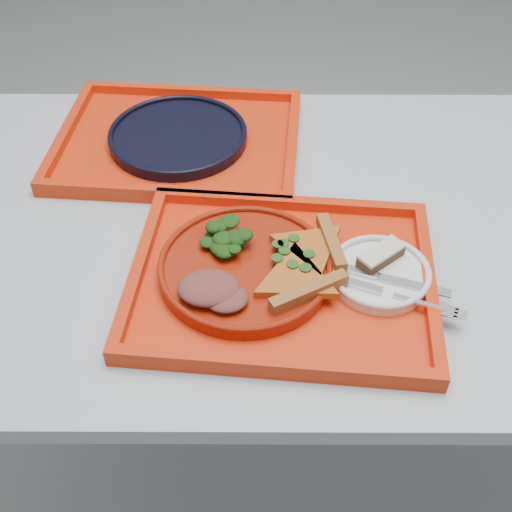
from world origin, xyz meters
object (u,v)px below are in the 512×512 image
object	(u,v)px
tray_main	(282,281)
dessert_bar	(381,255)
dinner_plate	(245,269)
tray_far	(179,143)
navy_plate	(178,137)

from	to	relation	value
tray_main	dessert_bar	bearing A→B (deg)	14.56
dessert_bar	dinner_plate	bearing A→B (deg)	145.02
tray_far	dinner_plate	world-z (taller)	dinner_plate
tray_main	dessert_bar	distance (m)	0.15
tray_far	tray_main	bearing A→B (deg)	-57.58
tray_far	navy_plate	distance (m)	0.01
navy_plate	tray_main	bearing A→B (deg)	-62.38
dinner_plate	dessert_bar	size ratio (longest dim) A/B	3.35
tray_main	navy_plate	xyz separation A→B (m)	(-0.19, 0.36, 0.01)
tray_main	tray_far	distance (m)	0.41
tray_main	navy_plate	distance (m)	0.41
tray_main	dinner_plate	distance (m)	0.06
tray_main	dessert_bar	world-z (taller)	dessert_bar
tray_far	dessert_bar	world-z (taller)	dessert_bar
tray_far	navy_plate	bearing A→B (deg)	0.00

